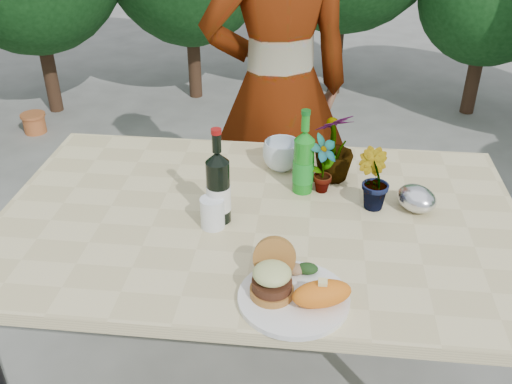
# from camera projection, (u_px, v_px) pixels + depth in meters

# --- Properties ---
(ground) EXTENTS (80.00, 80.00, 0.00)m
(ground) POSITION_uv_depth(u_px,v_px,m) (258.00, 381.00, 2.14)
(ground) COLOR slate
(ground) RESTS_ON ground
(patio_table) EXTENTS (1.60, 1.00, 0.75)m
(patio_table) POSITION_uv_depth(u_px,v_px,m) (259.00, 230.00, 1.78)
(patio_table) COLOR beige
(patio_table) RESTS_ON ground
(dinner_plate) EXTENTS (0.28, 0.28, 0.01)m
(dinner_plate) POSITION_uv_depth(u_px,v_px,m) (294.00, 298.00, 1.42)
(dinner_plate) COLOR white
(dinner_plate) RESTS_ON patio_table
(burger_stack) EXTENTS (0.11, 0.16, 0.11)m
(burger_stack) POSITION_uv_depth(u_px,v_px,m) (273.00, 275.00, 1.41)
(burger_stack) COLOR #B7722D
(burger_stack) RESTS_ON dinner_plate
(sweet_potato) EXTENTS (0.17, 0.12, 0.06)m
(sweet_potato) POSITION_uv_depth(u_px,v_px,m) (322.00, 294.00, 1.37)
(sweet_potato) COLOR orange
(sweet_potato) RESTS_ON dinner_plate
(grilled_veg) EXTENTS (0.08, 0.05, 0.03)m
(grilled_veg) POSITION_uv_depth(u_px,v_px,m) (302.00, 269.00, 1.48)
(grilled_veg) COLOR olive
(grilled_veg) RESTS_ON dinner_plate
(wine_bottle) EXTENTS (0.07, 0.07, 0.30)m
(wine_bottle) POSITION_uv_depth(u_px,v_px,m) (218.00, 188.00, 1.67)
(wine_bottle) COLOR black
(wine_bottle) RESTS_ON patio_table
(sparkling_water) EXTENTS (0.07, 0.07, 0.28)m
(sparkling_water) POSITION_uv_depth(u_px,v_px,m) (304.00, 163.00, 1.82)
(sparkling_water) COLOR #177E1B
(sparkling_water) RESTS_ON patio_table
(plastic_cup) EXTENTS (0.07, 0.07, 0.09)m
(plastic_cup) POSITION_uv_depth(u_px,v_px,m) (212.00, 213.00, 1.68)
(plastic_cup) COLOR white
(plastic_cup) RESTS_ON patio_table
(seedling_left) EXTENTS (0.13, 0.12, 0.20)m
(seedling_left) POSITION_uv_depth(u_px,v_px,m) (323.00, 165.00, 1.82)
(seedling_left) COLOR #28581E
(seedling_left) RESTS_ON patio_table
(seedling_mid) EXTENTS (0.14, 0.13, 0.19)m
(seedling_mid) POSITION_uv_depth(u_px,v_px,m) (373.00, 180.00, 1.74)
(seedling_mid) COLOR #22541C
(seedling_mid) RESTS_ON patio_table
(seedling_right) EXTENTS (0.19, 0.19, 0.24)m
(seedling_right) POSITION_uv_depth(u_px,v_px,m) (334.00, 146.00, 1.89)
(seedling_right) COLOR #21531C
(seedling_right) RESTS_ON patio_table
(blue_bowl) EXTENTS (0.16, 0.16, 0.10)m
(blue_bowl) POSITION_uv_depth(u_px,v_px,m) (282.00, 155.00, 1.98)
(blue_bowl) COLOR silver
(blue_bowl) RESTS_ON patio_table
(foil_packet_right) EXTENTS (0.17, 0.17, 0.08)m
(foil_packet_right) POSITION_uv_depth(u_px,v_px,m) (416.00, 198.00, 1.76)
(foil_packet_right) COLOR silver
(foil_packet_right) RESTS_ON patio_table
(person) EXTENTS (0.73, 0.59, 1.73)m
(person) POSITION_uv_depth(u_px,v_px,m) (278.00, 90.00, 2.34)
(person) COLOR #8B5B45
(person) RESTS_ON ground
(terracotta_pot) EXTENTS (0.17, 0.17, 0.14)m
(terracotta_pot) POSITION_uv_depth(u_px,v_px,m) (34.00, 123.00, 3.97)
(terracotta_pot) COLOR #BE6230
(terracotta_pot) RESTS_ON ground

